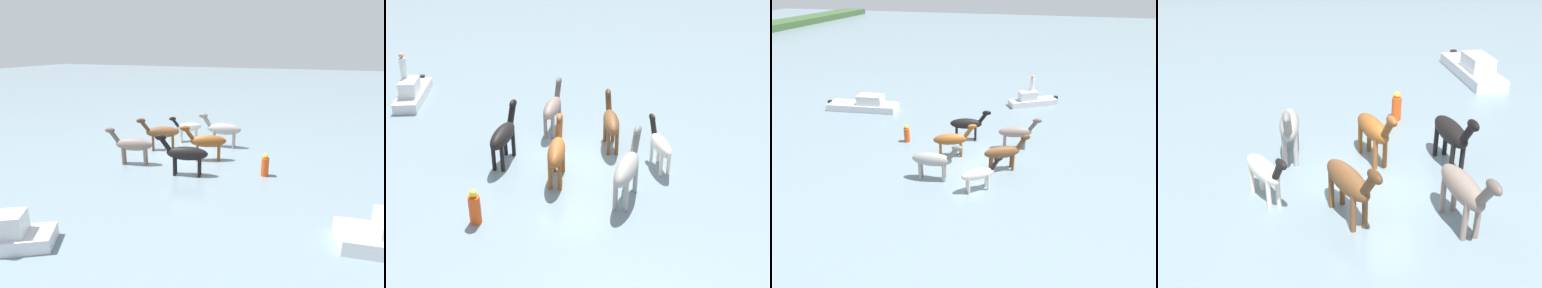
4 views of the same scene
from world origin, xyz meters
The scene contains 9 objects.
ground_plane centered at (0.00, 0.00, 0.00)m, with size 152.08×152.08×0.00m, color gray.
horse_dark_mare centered at (0.01, 1.26, 1.08)m, with size 1.26×2.48×1.96m.
horse_gray_outer centered at (2.34, 0.93, 1.10)m, with size 0.99×2.58×1.99m.
horse_lead centered at (-0.78, -1.83, 1.08)m, with size 1.52×2.42×1.96m.
horse_mid_herd centered at (-2.58, 1.46, 1.14)m, with size 0.77×2.66×2.06m.
horse_dun_straggler centered at (-2.99, -0.98, 0.93)m, with size 1.53×1.95×1.68m.
horse_rear_stallion centered at (1.92, -2.20, 1.08)m, with size 1.01×2.53×1.96m.
boat_skiff_near centered at (5.45, 9.96, 0.32)m, with size 2.03×5.61×1.36m.
buoy_channel_marker centered at (1.10, 4.56, 0.51)m, with size 0.36×0.36×1.14m.
Camera 4 is at (-0.92, -11.06, 6.62)m, focal length 41.40 mm.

